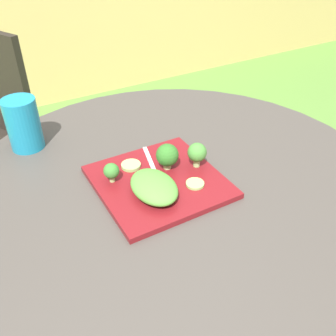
% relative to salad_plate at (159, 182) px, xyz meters
% --- Properties ---
extents(bamboo_fence, '(8.00, 0.08, 1.21)m').
position_rel_salad_plate_xyz_m(bamboo_fence, '(0.05, 2.20, -0.16)').
color(bamboo_fence, tan).
rests_on(bamboo_fence, ground_plane).
extents(patio_table, '(1.05, 1.05, 0.76)m').
position_rel_salad_plate_xyz_m(patio_table, '(0.05, -0.01, -0.23)').
color(patio_table, '#423D38').
rests_on(patio_table, ground_plane).
extents(salad_plate, '(0.28, 0.28, 0.01)m').
position_rel_salad_plate_xyz_m(salad_plate, '(0.00, 0.00, 0.00)').
color(salad_plate, maroon).
rests_on(salad_plate, patio_table).
extents(drinking_glass, '(0.09, 0.09, 0.14)m').
position_rel_salad_plate_xyz_m(drinking_glass, '(-0.23, 0.32, 0.05)').
color(drinking_glass, teal).
rests_on(drinking_glass, patio_table).
extents(fork, '(0.05, 0.15, 0.00)m').
position_rel_salad_plate_xyz_m(fork, '(0.01, 0.05, 0.01)').
color(fork, silver).
rests_on(fork, salad_plate).
extents(lettuce_mound, '(0.09, 0.14, 0.04)m').
position_rel_salad_plate_xyz_m(lettuce_mound, '(-0.03, -0.04, 0.03)').
color(lettuce_mound, '#519338').
rests_on(lettuce_mound, salad_plate).
extents(broccoli_floret_0, '(0.05, 0.05, 0.06)m').
position_rel_salad_plate_xyz_m(broccoli_floret_0, '(0.04, 0.03, 0.04)').
color(broccoli_floret_0, '#99B770').
rests_on(broccoli_floret_0, salad_plate).
extents(broccoli_floret_1, '(0.04, 0.04, 0.05)m').
position_rel_salad_plate_xyz_m(broccoli_floret_1, '(-0.10, 0.05, 0.04)').
color(broccoli_floret_1, '#99B770').
rests_on(broccoli_floret_1, salad_plate).
extents(broccoli_floret_2, '(0.05, 0.05, 0.06)m').
position_rel_salad_plate_xyz_m(broccoli_floret_2, '(0.11, 0.00, 0.04)').
color(broccoli_floret_2, '#99B770').
rests_on(broccoli_floret_2, salad_plate).
extents(cucumber_slice_0, '(0.04, 0.04, 0.01)m').
position_rel_salad_plate_xyz_m(cucumber_slice_0, '(0.06, -0.06, 0.01)').
color(cucumber_slice_0, '#8EB766').
rests_on(cucumber_slice_0, salad_plate).
extents(cucumber_slice_1, '(0.05, 0.05, 0.01)m').
position_rel_salad_plate_xyz_m(cucumber_slice_1, '(-0.03, 0.08, 0.01)').
color(cucumber_slice_1, '#8EB766').
rests_on(cucumber_slice_1, salad_plate).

